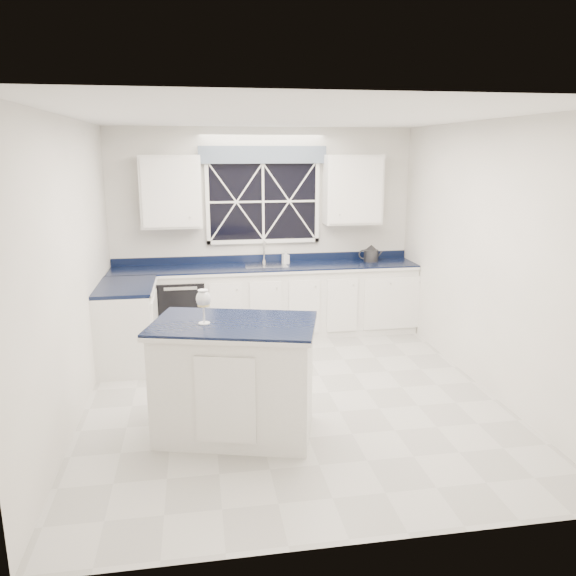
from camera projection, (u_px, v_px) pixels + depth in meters
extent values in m
plane|color=#B1B1AC|center=(291.00, 395.00, 5.66)|extent=(4.50, 4.50, 0.00)
cube|color=silver|center=(263.00, 231.00, 7.50)|extent=(4.00, 0.10, 2.70)
cube|color=silver|center=(266.00, 302.00, 7.43)|extent=(3.98, 0.60, 0.90)
cube|color=silver|center=(127.00, 327.00, 6.39)|extent=(0.60, 1.00, 0.90)
cube|color=black|center=(266.00, 267.00, 7.31)|extent=(3.98, 0.64, 0.04)
cube|color=black|center=(182.00, 309.00, 7.26)|extent=(0.60, 0.58, 0.82)
cube|color=black|center=(263.00, 201.00, 7.38)|extent=(1.40, 0.02, 1.00)
cube|color=slate|center=(263.00, 155.00, 7.18)|extent=(1.65, 0.04, 0.22)
cube|color=silver|center=(171.00, 192.00, 7.02)|extent=(0.75, 0.34, 0.90)
cube|color=silver|center=(353.00, 190.00, 7.39)|extent=(0.75, 0.34, 0.90)
cylinder|color=#BBBBBD|center=(264.00, 261.00, 7.52)|extent=(0.05, 0.05, 0.04)
cylinder|color=#BBBBBD|center=(264.00, 251.00, 7.48)|extent=(0.02, 0.02, 0.28)
cylinder|color=#BBBBBD|center=(265.00, 242.00, 7.37)|extent=(0.02, 0.18, 0.02)
cube|color=silver|center=(235.00, 381.00, 4.80)|extent=(1.44, 1.06, 0.97)
cube|color=black|center=(234.00, 325.00, 4.68)|extent=(1.52, 1.14, 0.04)
cube|color=#AAAAA5|center=(249.00, 350.00, 6.91)|extent=(1.24, 0.77, 0.01)
cube|color=#101935|center=(249.00, 350.00, 6.91)|extent=(1.10, 0.63, 0.01)
cylinder|color=#2D2D30|center=(371.00, 256.00, 7.58)|extent=(0.25, 0.25, 0.16)
cone|color=#2D2D30|center=(371.00, 247.00, 7.56)|extent=(0.21, 0.21, 0.07)
torus|color=#2D2D30|center=(363.00, 254.00, 7.60)|extent=(0.13, 0.07, 0.13)
cylinder|color=#2D2D30|center=(380.00, 254.00, 7.55)|extent=(0.08, 0.05, 0.10)
cylinder|color=white|center=(204.00, 323.00, 4.64)|extent=(0.10, 0.10, 0.01)
cylinder|color=white|center=(204.00, 314.00, 4.62)|extent=(0.02, 0.02, 0.15)
ellipsoid|color=white|center=(203.00, 299.00, 4.59)|extent=(0.12, 0.12, 0.15)
cylinder|color=#E4D078|center=(203.00, 302.00, 4.59)|extent=(0.10, 0.10, 0.07)
imported|color=silver|center=(286.00, 257.00, 7.43)|extent=(0.10, 0.10, 0.18)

